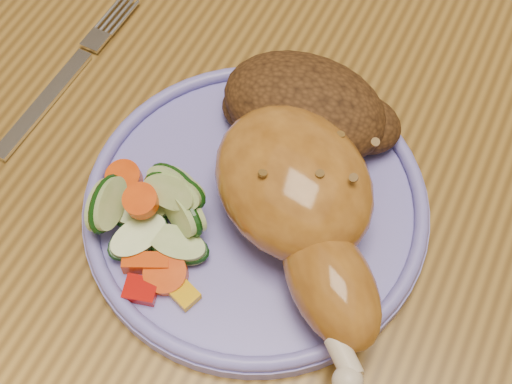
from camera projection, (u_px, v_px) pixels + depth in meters
dining_table at (376, 206)px, 0.60m from camera, size 0.90×1.40×0.75m
plate at (256, 207)px, 0.49m from camera, size 0.24×0.24×0.01m
plate_rim at (256, 199)px, 0.48m from camera, size 0.24×0.24×0.01m
chicken_leg at (302, 205)px, 0.45m from camera, size 0.18×0.19×0.06m
rice_pilaf at (308, 109)px, 0.50m from camera, size 0.13×0.09×0.05m
vegetable_pile at (155, 216)px, 0.47m from camera, size 0.10×0.10×0.05m
fork at (63, 79)px, 0.55m from camera, size 0.02×0.16×0.00m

